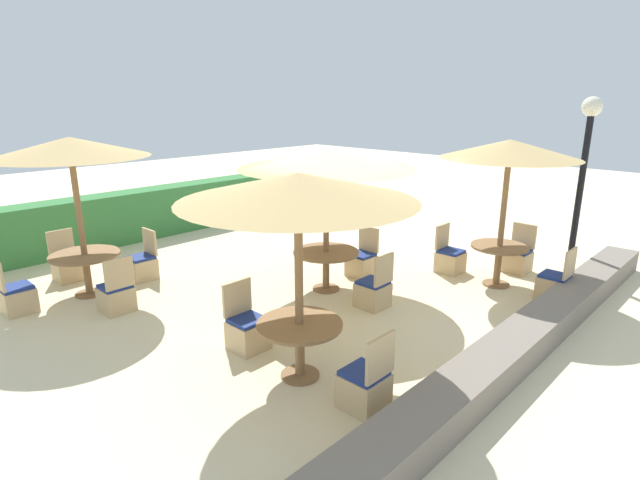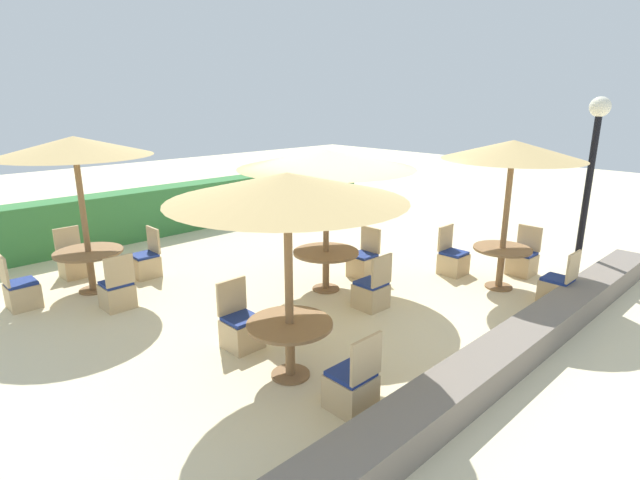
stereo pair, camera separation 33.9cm
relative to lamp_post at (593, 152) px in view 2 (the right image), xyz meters
The scene contains 23 objects.
ground_plane 5.26m from the lamp_post, 150.59° to the left, with size 40.00×40.00×0.00m, color beige.
hedge_row 9.45m from the lamp_post, 116.17° to the left, with size 13.00×0.70×1.17m, color #387A3D.
stone_border 4.68m from the lamp_post, behind, with size 10.00×0.56×0.40m, color slate.
lamp_post is the anchor object (origin of this frame).
parasol_front_left 6.47m from the lamp_post, behind, with size 2.72×2.72×2.52m.
round_table_front_left 6.72m from the lamp_post, behind, with size 1.04×1.04×0.71m.
patio_chair_front_left_south 6.68m from the lamp_post, behind, with size 0.46×0.46×0.93m.
patio_chair_front_left_north 7.03m from the lamp_post, 161.86° to the left, with size 0.46×0.46×0.93m.
parasol_back_left 9.03m from the lamp_post, 141.59° to the left, with size 2.47×2.47×2.70m.
round_table_back_left 9.20m from the lamp_post, 141.59° to the left, with size 1.14×1.14×0.74m.
patio_chair_back_left_west 10.16m from the lamp_post, 145.30° to the left, with size 0.46×0.46×0.93m.
patio_chair_back_left_north 9.89m from the lamp_post, 136.76° to the left, with size 0.46×0.46×0.93m.
patio_chair_back_left_south 8.66m from the lamp_post, 147.11° to the left, with size 0.46×0.46×0.93m.
patio_chair_back_left_east 8.54m from the lamp_post, 136.92° to the left, with size 0.46×0.46×0.93m.
parasol_front_right 1.89m from the lamp_post, 158.46° to the left, with size 2.34×2.34×2.62m.
round_table_front_right 2.59m from the lamp_post, 158.46° to the left, with size 1.00×1.00×0.75m.
patio_chair_front_right_south 2.74m from the lamp_post, 169.79° to the right, with size 0.46×0.46×0.93m.
patio_chair_front_right_north 3.18m from the lamp_post, 135.74° to the left, with size 0.46×0.46×0.93m.
patio_chair_front_right_east 2.34m from the lamp_post, 136.61° to the left, with size 0.46×0.46×0.93m.
parasol_center 4.93m from the lamp_post, 145.49° to the left, with size 2.98×2.98×2.48m.
round_table_center 5.24m from the lamp_post, 145.49° to the left, with size 1.15×1.15×0.71m.
patio_chair_center_south 4.91m from the lamp_post, 157.40° to the left, with size 0.46×0.46×0.93m.
patio_chair_center_east 4.64m from the lamp_post, 137.69° to the left, with size 0.46×0.46×0.93m.
Camera 2 is at (-5.82, -5.42, 3.32)m, focal length 28.00 mm.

